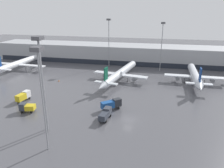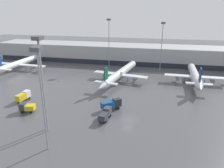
{
  "view_description": "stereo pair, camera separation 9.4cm",
  "coord_description": "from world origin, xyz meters",
  "px_view_note": "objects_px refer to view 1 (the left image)",
  "views": [
    {
      "loc": [
        6.71,
        -49.72,
        27.23
      ],
      "look_at": [
        -8.12,
        17.78,
        3.0
      ],
      "focal_mm": 35.0,
      "sensor_mm": 36.0,
      "label": 1
    },
    {
      "loc": [
        6.8,
        -49.7,
        27.23
      ],
      "look_at": [
        -8.12,
        17.78,
        3.0
      ],
      "focal_mm": 35.0,
      "sensor_mm": 36.0,
      "label": 2
    }
  ],
  "objects_px": {
    "traffic_cone_1": "(59,81)",
    "apron_light_mast_2": "(41,60)",
    "service_truck_0": "(112,104)",
    "parked_jet_3": "(195,76)",
    "parked_jet_2": "(120,73)",
    "service_truck_1": "(105,114)",
    "service_truck_3": "(27,107)",
    "apron_light_mast_4": "(40,61)",
    "parked_jet_1": "(18,64)",
    "apron_light_mast_5": "(162,34)",
    "service_truck_2": "(23,96)",
    "apron_light_mast_0": "(40,73)",
    "apron_light_mast_1": "(109,30)"
  },
  "relations": [
    {
      "from": "service_truck_3",
      "to": "apron_light_mast_4",
      "type": "height_order",
      "value": "apron_light_mast_4"
    },
    {
      "from": "traffic_cone_1",
      "to": "apron_light_mast_5",
      "type": "xyz_separation_m",
      "value": [
        38.37,
        24.2,
        16.28
      ]
    },
    {
      "from": "service_truck_3",
      "to": "apron_light_mast_4",
      "type": "relative_size",
      "value": 0.2
    },
    {
      "from": "parked_jet_2",
      "to": "apron_light_mast_0",
      "type": "xyz_separation_m",
      "value": [
        -6.35,
        -46.58,
        13.2
      ]
    },
    {
      "from": "apron_light_mast_1",
      "to": "parked_jet_2",
      "type": "bearing_deg",
      "value": -65.95
    },
    {
      "from": "service_truck_1",
      "to": "apron_light_mast_1",
      "type": "bearing_deg",
      "value": 18.72
    },
    {
      "from": "apron_light_mast_2",
      "to": "service_truck_3",
      "type": "bearing_deg",
      "value": 145.05
    },
    {
      "from": "apron_light_mast_4",
      "to": "service_truck_0",
      "type": "bearing_deg",
      "value": 50.6
    },
    {
      "from": "service_truck_2",
      "to": "traffic_cone_1",
      "type": "height_order",
      "value": "service_truck_2"
    },
    {
      "from": "apron_light_mast_0",
      "to": "apron_light_mast_5",
      "type": "height_order",
      "value": "apron_light_mast_5"
    },
    {
      "from": "parked_jet_2",
      "to": "apron_light_mast_1",
      "type": "distance_m",
      "value": 27.17
    },
    {
      "from": "service_truck_1",
      "to": "service_truck_3",
      "type": "height_order",
      "value": "service_truck_3"
    },
    {
      "from": "apron_light_mast_2",
      "to": "apron_light_mast_5",
      "type": "relative_size",
      "value": 1.01
    },
    {
      "from": "service_truck_0",
      "to": "service_truck_1",
      "type": "bearing_deg",
      "value": -131.38
    },
    {
      "from": "service_truck_0",
      "to": "apron_light_mast_5",
      "type": "distance_m",
      "value": 48.32
    },
    {
      "from": "apron_light_mast_0",
      "to": "apron_light_mast_2",
      "type": "bearing_deg",
      "value": 117.88
    },
    {
      "from": "parked_jet_2",
      "to": "parked_jet_3",
      "type": "bearing_deg",
      "value": -73.8
    },
    {
      "from": "parked_jet_1",
      "to": "service_truck_3",
      "type": "distance_m",
      "value": 48.09
    },
    {
      "from": "parked_jet_2",
      "to": "service_truck_1",
      "type": "bearing_deg",
      "value": -165.92
    },
    {
      "from": "parked_jet_1",
      "to": "apron_light_mast_4",
      "type": "xyz_separation_m",
      "value": [
        39.32,
        -46.43,
        14.01
      ]
    },
    {
      "from": "parked_jet_3",
      "to": "parked_jet_2",
      "type": "bearing_deg",
      "value": 96.42
    },
    {
      "from": "service_truck_0",
      "to": "apron_light_mast_5",
      "type": "xyz_separation_m",
      "value": [
        12.82,
        44.13,
        14.93
      ]
    },
    {
      "from": "parked_jet_3",
      "to": "service_truck_0",
      "type": "xyz_separation_m",
      "value": [
        -25.79,
        -28.67,
        -1.45
      ]
    },
    {
      "from": "service_truck_0",
      "to": "parked_jet_3",
      "type": "bearing_deg",
      "value": 9.41
    },
    {
      "from": "parked_jet_1",
      "to": "apron_light_mast_5",
      "type": "height_order",
      "value": "apron_light_mast_5"
    },
    {
      "from": "traffic_cone_1",
      "to": "apron_light_mast_0",
      "type": "height_order",
      "value": "apron_light_mast_0"
    },
    {
      "from": "parked_jet_1",
      "to": "apron_light_mast_4",
      "type": "bearing_deg",
      "value": -136.69
    },
    {
      "from": "apron_light_mast_1",
      "to": "service_truck_1",
      "type": "bearing_deg",
      "value": -77.82
    },
    {
      "from": "traffic_cone_1",
      "to": "apron_light_mast_2",
      "type": "relative_size",
      "value": 0.03
    },
    {
      "from": "traffic_cone_1",
      "to": "apron_light_mast_4",
      "type": "relative_size",
      "value": 0.03
    },
    {
      "from": "apron_light_mast_2",
      "to": "apron_light_mast_1",
      "type": "bearing_deg",
      "value": 89.28
    },
    {
      "from": "parked_jet_3",
      "to": "traffic_cone_1",
      "type": "bearing_deg",
      "value": 100.37
    },
    {
      "from": "service_truck_2",
      "to": "apron_light_mast_1",
      "type": "bearing_deg",
      "value": -12.39
    },
    {
      "from": "parked_jet_1",
      "to": "traffic_cone_1",
      "type": "relative_size",
      "value": 52.53
    },
    {
      "from": "parked_jet_3",
      "to": "service_truck_0",
      "type": "distance_m",
      "value": 38.6
    },
    {
      "from": "traffic_cone_1",
      "to": "apron_light_mast_4",
      "type": "xyz_separation_m",
      "value": [
        13.58,
        -34.51,
        16.52
      ]
    },
    {
      "from": "parked_jet_2",
      "to": "parked_jet_1",
      "type": "bearing_deg",
      "value": 93.53
    },
    {
      "from": "traffic_cone_1",
      "to": "apron_light_mast_1",
      "type": "height_order",
      "value": "apron_light_mast_1"
    },
    {
      "from": "parked_jet_1",
      "to": "apron_light_mast_5",
      "type": "bearing_deg",
      "value": -76.11
    },
    {
      "from": "parked_jet_2",
      "to": "parked_jet_3",
      "type": "height_order",
      "value": "parked_jet_3"
    },
    {
      "from": "traffic_cone_1",
      "to": "service_truck_2",
      "type": "bearing_deg",
      "value": -96.24
    },
    {
      "from": "service_truck_1",
      "to": "apron_light_mast_4",
      "type": "distance_m",
      "value": 21.13
    },
    {
      "from": "apron_light_mast_0",
      "to": "apron_light_mast_1",
      "type": "distance_m",
      "value": 67.77
    },
    {
      "from": "parked_jet_2",
      "to": "traffic_cone_1",
      "type": "xyz_separation_m",
      "value": [
        -23.26,
        -5.93,
        -2.67
      ]
    },
    {
      "from": "parked_jet_3",
      "to": "apron_light_mast_4",
      "type": "height_order",
      "value": "apron_light_mast_4"
    },
    {
      "from": "apron_light_mast_1",
      "to": "parked_jet_1",
      "type": "bearing_deg",
      "value": -159.09
    },
    {
      "from": "parked_jet_1",
      "to": "apron_light_mast_2",
      "type": "xyz_separation_m",
      "value": [
        38.82,
        -45.31,
        13.96
      ]
    },
    {
      "from": "parked_jet_2",
      "to": "traffic_cone_1",
      "type": "height_order",
      "value": "parked_jet_2"
    },
    {
      "from": "parked_jet_1",
      "to": "parked_jet_2",
      "type": "xyz_separation_m",
      "value": [
        49.01,
        -5.98,
        0.15
      ]
    },
    {
      "from": "apron_light_mast_1",
      "to": "service_truck_3",
      "type": "bearing_deg",
      "value": -101.27
    }
  ]
}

